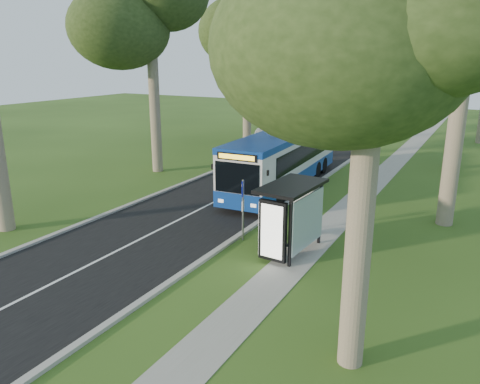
% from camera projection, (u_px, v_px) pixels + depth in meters
% --- Properties ---
extents(ground, '(120.00, 120.00, 0.00)m').
position_uv_depth(ground, '(238.00, 238.00, 19.80)').
color(ground, '#2B4716').
rests_on(ground, ground).
extents(road, '(7.00, 100.00, 0.02)m').
position_uv_depth(road, '(265.00, 177.00, 29.84)').
color(road, black).
rests_on(road, ground).
extents(kerb_east, '(0.25, 100.00, 0.12)m').
position_uv_depth(kerb_east, '(317.00, 183.00, 28.23)').
color(kerb_east, '#9E9B93').
rests_on(kerb_east, ground).
extents(kerb_west, '(0.25, 100.00, 0.12)m').
position_uv_depth(kerb_west, '(218.00, 170.00, 31.43)').
color(kerb_west, '#9E9B93').
rests_on(kerb_west, ground).
extents(centre_line, '(0.12, 100.00, 0.00)m').
position_uv_depth(centre_line, '(265.00, 176.00, 29.84)').
color(centre_line, white).
rests_on(centre_line, road).
extents(footpath, '(1.50, 100.00, 0.02)m').
position_uv_depth(footpath, '(367.00, 190.00, 26.87)').
color(footpath, gray).
rests_on(footpath, ground).
extents(bus, '(3.07, 12.33, 3.24)m').
position_uv_depth(bus, '(284.00, 159.00, 27.10)').
color(bus, silver).
rests_on(bus, ground).
extents(bus_stop_sign, '(0.15, 0.36, 2.60)m').
position_uv_depth(bus_stop_sign, '(243.00, 203.00, 19.12)').
color(bus_stop_sign, gray).
rests_on(bus_stop_sign, ground).
extents(bus_shelter, '(1.94, 3.29, 2.72)m').
position_uv_depth(bus_shelter, '(290.00, 208.00, 17.50)').
color(bus_shelter, black).
rests_on(bus_shelter, ground).
extents(litter_bin, '(0.51, 0.51, 0.89)m').
position_uv_depth(litter_bin, '(269.00, 230.00, 19.36)').
color(litter_bin, black).
rests_on(litter_bin, ground).
extents(car_white, '(3.16, 4.75, 1.50)m').
position_uv_depth(car_white, '(262.00, 136.00, 40.32)').
color(car_white, white).
rests_on(car_white, ground).
extents(car_silver, '(2.76, 4.76, 1.48)m').
position_uv_depth(car_silver, '(290.00, 124.00, 47.50)').
color(car_silver, '#9B9DA2').
rests_on(car_silver, ground).
extents(tree_west_c, '(5.20, 5.20, 15.31)m').
position_uv_depth(tree_west_c, '(247.00, 3.00, 35.96)').
color(tree_west_c, '#7A6B56').
rests_on(tree_west_c, ground).
extents(tree_west_d, '(5.20, 5.20, 16.91)m').
position_uv_depth(tree_west_d, '(277.00, 1.00, 44.99)').
color(tree_west_d, '#7A6B56').
rests_on(tree_west_d, ground).
extents(tree_west_e, '(5.20, 5.20, 14.25)m').
position_uv_depth(tree_west_e, '(333.00, 27.00, 52.83)').
color(tree_west_e, '#7A6B56').
rests_on(tree_west_e, ground).
extents(tree_east_c, '(5.20, 5.20, 14.18)m').
position_uv_depth(tree_east_c, '(473.00, 4.00, 28.95)').
color(tree_east_c, '#7A6B56').
rests_on(tree_east_c, ground).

